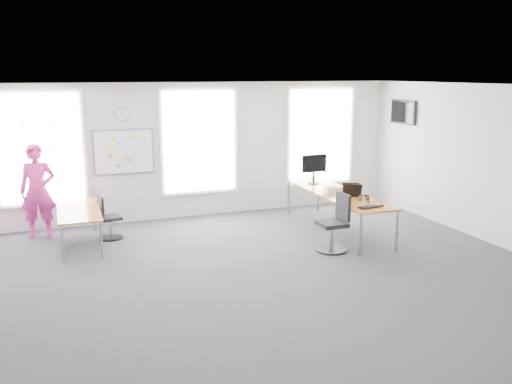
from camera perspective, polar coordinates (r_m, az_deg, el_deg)
name	(u,v)px	position (r m, az deg, el deg)	size (l,w,h in m)	color
floor	(245,277)	(8.77, -1.12, -8.95)	(10.00, 10.00, 0.00)	#2B2B30
ceiling	(245,86)	(8.16, -1.21, 11.05)	(10.00, 10.00, 0.00)	white
wall_back	(186,151)	(12.13, -7.39, 4.31)	(10.00, 10.00, 0.00)	silver
wall_front	(397,274)	(4.88, 14.63, -8.36)	(10.00, 10.00, 0.00)	silver
wall_right	(500,166)	(11.01, 24.26, 2.48)	(10.00, 10.00, 0.00)	silver
window_left	(40,149)	(11.78, -21.78, 4.26)	(1.60, 0.06, 2.20)	white
window_mid	(199,142)	(12.15, -6.00, 5.30)	(1.60, 0.06, 2.20)	white
window_right	(320,136)	(13.21, 6.77, 5.86)	(1.60, 0.06, 2.20)	white
desk_right	(337,195)	(11.21, 8.51, -0.30)	(0.88, 3.29, 0.80)	#BA531B
desk_left	(79,213)	(10.68, -18.18, -2.07)	(0.76, 1.90, 0.69)	#BA531B
chair_right	(335,226)	(9.99, 8.31, -3.55)	(0.57, 0.57, 1.06)	black
chair_left	(108,220)	(10.98, -15.35, -2.87)	(0.46, 0.46, 0.87)	black
person	(38,191)	(11.46, -21.98, 0.11)	(0.68, 0.44, 1.86)	#C52783
whiteboard	(124,152)	(11.87, -13.74, 4.12)	(1.20, 0.03, 0.90)	white
wall_clock	(122,114)	(11.79, -13.94, 7.97)	(0.30, 0.30, 0.04)	gray
tv	(403,112)	(13.18, 15.25, 8.12)	(0.06, 0.90, 0.55)	black
keyboard	(369,207)	(10.05, 11.84, -1.57)	(0.42, 0.15, 0.02)	black
mouse	(382,205)	(10.19, 13.12, -1.38)	(0.06, 0.10, 0.04)	black
lens_cap	(369,202)	(10.46, 11.80, -1.05)	(0.06, 0.06, 0.01)	black
headphones	(363,198)	(10.54, 11.21, -0.63)	(0.20, 0.11, 0.12)	black
laptop_sleeve	(352,190)	(10.80, 10.07, 0.17)	(0.35, 0.27, 0.28)	black
paper_stack	(334,189)	(11.20, 8.17, 0.27)	(0.33, 0.25, 0.11)	beige
monitor	(314,166)	(11.96, 6.15, 2.71)	(0.58, 0.24, 0.65)	black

